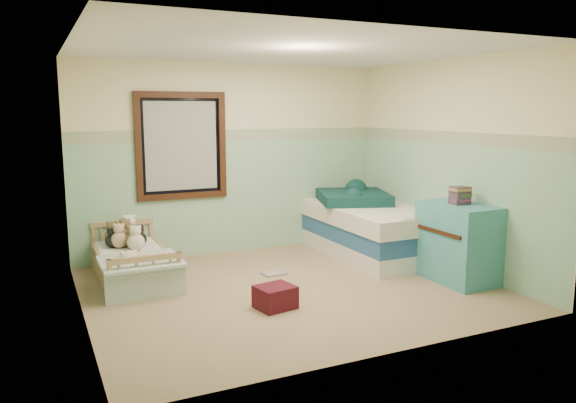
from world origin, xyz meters
name	(u,v)px	position (x,y,z in m)	size (l,w,h in m)	color
floor	(291,289)	(0.00, 0.00, -0.01)	(4.20, 3.60, 0.02)	#7C6B52
ceiling	(291,48)	(0.00, 0.00, 2.51)	(4.20, 3.60, 0.02)	silver
wall_back	(233,159)	(0.00, 1.80, 1.25)	(4.20, 0.04, 2.50)	beige
wall_front	(393,197)	(0.00, -1.80, 1.25)	(4.20, 0.04, 2.50)	beige
wall_left	(76,184)	(-2.10, 0.00, 1.25)	(0.04, 3.60, 2.50)	beige
wall_right	(449,165)	(2.10, 0.00, 1.25)	(0.04, 3.60, 2.50)	beige
wainscot_mint	(234,197)	(0.00, 1.79, 0.75)	(4.20, 0.01, 1.50)	#94B199
border_strip	(233,135)	(0.00, 1.79, 1.57)	(4.20, 0.01, 0.15)	#506D4E
window_frame	(182,146)	(-0.70, 1.76, 1.45)	(1.16, 0.06, 1.36)	black
window_blinds	(181,146)	(-0.70, 1.77, 1.45)	(0.92, 0.01, 1.12)	#B5B5AF
toddler_bed_frame	(134,271)	(-1.47, 1.05, 0.10)	(0.75, 1.51, 0.19)	#99754A
toddler_mattress	(133,258)	(-1.47, 1.05, 0.25)	(0.69, 1.44, 0.12)	white
patchwork_quilt	(140,261)	(-1.47, 0.58, 0.33)	(0.82, 0.75, 0.03)	#789CBB
plush_bed_brown	(112,236)	(-1.62, 1.55, 0.41)	(0.19, 0.19, 0.19)	brown
plush_bed_white	(129,233)	(-1.42, 1.55, 0.43)	(0.23, 0.23, 0.23)	white
plush_bed_tan	(119,240)	(-1.57, 1.33, 0.41)	(0.20, 0.20, 0.20)	#DBB085
plush_bed_dark	(140,239)	(-1.34, 1.33, 0.40)	(0.17, 0.17, 0.17)	black
plush_floor_cream	(130,275)	(-1.56, 0.78, 0.14)	(0.28, 0.28, 0.28)	beige
plush_floor_tan	(137,274)	(-1.48, 0.82, 0.12)	(0.25, 0.25, 0.25)	#DBB085
twin_bed_frame	(367,246)	(1.55, 0.88, 0.11)	(1.05, 2.10, 0.22)	white
twin_boxspring	(368,230)	(1.55, 0.88, 0.33)	(1.05, 2.10, 0.22)	navy
twin_mattress	(368,213)	(1.55, 0.88, 0.55)	(1.09, 2.14, 0.22)	silver
teal_blanket	(353,197)	(1.50, 1.18, 0.73)	(0.89, 0.94, 0.14)	#0C3331
dresser	(458,243)	(1.82, -0.53, 0.44)	(0.54, 0.87, 0.87)	teal
book_stack	(460,195)	(1.82, -0.52, 0.97)	(0.20, 0.15, 0.20)	brown
red_pillow	(275,297)	(-0.39, -0.48, 0.11)	(0.35, 0.31, 0.22)	maroon
floor_book	(274,273)	(0.04, 0.55, 0.01)	(0.26, 0.20, 0.02)	gold
extra_plush_0	(136,242)	(-1.42, 1.12, 0.41)	(0.20, 0.20, 0.20)	beige
extra_plush_1	(126,235)	(-1.48, 1.50, 0.42)	(0.21, 0.21, 0.21)	brown
extra_plush_2	(132,240)	(-1.44, 1.29, 0.41)	(0.18, 0.18, 0.18)	brown
extra_plush_3	(112,241)	(-1.65, 1.37, 0.39)	(0.16, 0.16, 0.16)	black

